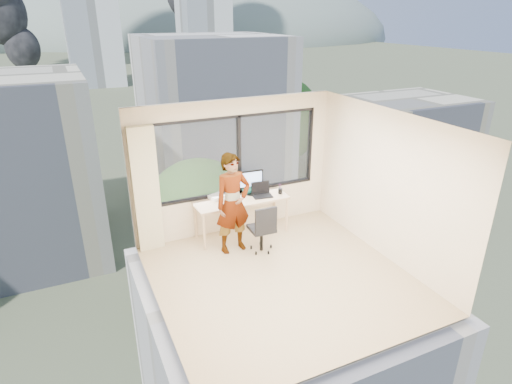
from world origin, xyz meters
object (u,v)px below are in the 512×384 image
laptop (262,191)px  person (233,203)px  desk (242,217)px  monitor (251,182)px  handbag (249,188)px  game_console (217,197)px  chair (261,227)px

laptop → person: bearing=-143.6°
desk → person: (-0.36, -0.47, 0.55)m
monitor → laptop: 0.28m
handbag → laptop: bearing=-49.3°
game_console → monitor: bearing=-25.2°
chair → person: (-0.44, 0.24, 0.45)m
person → handbag: 0.89m
desk → person: person is taller
person → laptop: person is taller
person → laptop: size_ratio=4.75×
monitor → handbag: bearing=121.3°
desk → laptop: (0.42, -0.04, 0.49)m
chair → handbag: size_ratio=3.25×
person → game_console: size_ratio=6.41×
laptop → chair: bearing=-108.9°
desk → game_console: game_console is taller
person → monitor: 0.88m
chair → handbag: handbag is taller
chair → laptop: laptop is taller
handbag → monitor: bearing=-59.6°
handbag → chair: bearing=-97.4°
desk → handbag: (0.24, 0.19, 0.49)m
person → monitor: person is taller
person → game_console: 0.71m
desk → handbag: size_ratio=6.20×
person → monitor: bearing=38.0°
laptop → handbag: 0.29m
game_console → handbag: bearing=-21.6°
game_console → laptop: 0.87m
desk → chair: bearing=-83.3°
monitor → game_console: bearing=176.4°
game_console → desk: bearing=-47.4°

